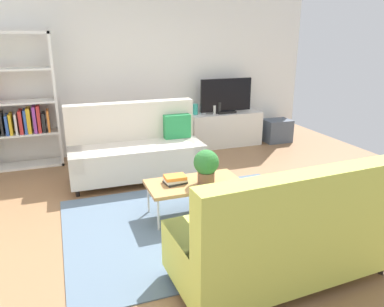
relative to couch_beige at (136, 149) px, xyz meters
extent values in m
plane|color=#936B47|center=(0.44, -1.38, -0.44)|extent=(7.68, 7.68, 0.00)
cube|color=white|center=(0.44, 1.42, 1.01)|extent=(6.40, 0.12, 2.90)
cube|color=slate|center=(0.34, -1.62, -0.44)|extent=(2.90, 2.20, 0.01)
cube|color=beige|center=(-0.01, -0.07, -0.12)|extent=(1.91, 0.86, 0.44)
cube|color=beige|center=(-0.01, 0.25, 0.38)|extent=(1.90, 0.22, 0.56)
cube|color=beige|center=(0.84, -0.08, -0.01)|extent=(0.21, 0.84, 0.22)
cube|color=beige|center=(-0.86, -0.06, -0.01)|extent=(0.21, 0.84, 0.22)
cylinder|color=black|center=(0.85, -0.42, -0.39)|extent=(0.05, 0.05, 0.10)
cylinder|color=black|center=(-0.89, -0.40, -0.39)|extent=(0.05, 0.05, 0.10)
cylinder|color=black|center=(0.86, 0.26, -0.39)|extent=(0.05, 0.05, 0.10)
cylinder|color=black|center=(-0.88, 0.28, -0.39)|extent=(0.05, 0.05, 0.10)
cube|color=#288C4C|center=(0.66, 0.06, 0.28)|extent=(0.40, 0.15, 0.36)
cube|color=#C1CC51|center=(0.69, -2.77, -0.12)|extent=(1.94, 0.93, 0.44)
cube|color=#C1CC51|center=(0.70, -3.09, 0.38)|extent=(1.91, 0.29, 0.56)
cube|color=#C1CC51|center=(-0.16, -2.81, -0.01)|extent=(0.24, 0.85, 0.22)
cube|color=#C1CC51|center=(1.53, -2.73, -0.01)|extent=(0.24, 0.85, 0.22)
cylinder|color=black|center=(-0.20, -2.47, -0.39)|extent=(0.05, 0.05, 0.10)
cylinder|color=black|center=(1.54, -2.39, -0.39)|extent=(0.05, 0.05, 0.10)
cylinder|color=black|center=(1.57, -3.07, -0.39)|extent=(0.05, 0.05, 0.10)
cube|color=#3359B2|center=(0.02, -2.94, 0.28)|extent=(0.41, 0.16, 0.36)
cube|color=#B7844C|center=(0.39, -1.42, -0.04)|extent=(1.10, 0.56, 0.04)
cylinder|color=silver|center=(-0.11, -1.19, -0.25)|extent=(0.02, 0.02, 0.38)
cylinder|color=silver|center=(0.89, -1.19, -0.25)|extent=(0.02, 0.02, 0.38)
cylinder|color=silver|center=(-0.11, -1.65, -0.25)|extent=(0.02, 0.02, 0.38)
cylinder|color=silver|center=(0.89, -1.65, -0.25)|extent=(0.02, 0.02, 0.38)
cube|color=silver|center=(1.94, 1.08, -0.12)|extent=(1.40, 0.44, 0.64)
cube|color=black|center=(1.94, 1.06, 0.22)|extent=(0.36, 0.20, 0.04)
cube|color=black|center=(1.94, 1.06, 0.54)|extent=(1.00, 0.05, 0.60)
cube|color=white|center=(-1.03, 1.10, 0.61)|extent=(0.04, 0.36, 2.10)
cube|color=white|center=(-1.56, 1.10, 1.64)|extent=(1.10, 0.36, 0.04)
cube|color=white|center=(-1.56, 1.10, -0.42)|extent=(1.10, 0.36, 0.04)
cube|color=white|center=(-1.56, 1.10, 0.11)|extent=(1.02, 0.36, 0.03)
cube|color=white|center=(-1.56, 1.10, 0.61)|extent=(1.02, 0.36, 0.03)
cube|color=white|center=(-1.56, 1.10, 1.11)|extent=(1.02, 0.36, 0.03)
cube|color=#262626|center=(-1.85, 1.10, 0.30)|extent=(0.03, 0.29, 0.36)
cube|color=#3359B2|center=(-1.78, 1.10, 0.28)|extent=(0.04, 0.29, 0.31)
cube|color=gold|center=(-1.73, 1.10, 0.28)|extent=(0.04, 0.29, 0.32)
cube|color=silver|center=(-1.65, 1.10, 0.28)|extent=(0.03, 0.29, 0.32)
cube|color=red|center=(-1.58, 1.10, 0.31)|extent=(0.05, 0.29, 0.36)
cube|color=#3359B2|center=(-1.52, 1.10, 0.31)|extent=(0.04, 0.29, 0.37)
cube|color=gold|center=(-1.46, 1.10, 0.32)|extent=(0.06, 0.29, 0.39)
cube|color=purple|center=(-1.38, 1.10, 0.33)|extent=(0.05, 0.29, 0.41)
cube|color=red|center=(-1.32, 1.10, 0.34)|extent=(0.05, 0.29, 0.42)
cube|color=#262626|center=(-1.25, 1.10, 0.27)|extent=(0.05, 0.29, 0.30)
cube|color=orange|center=(-1.18, 1.10, 0.29)|extent=(0.03, 0.29, 0.34)
cube|color=#4C5666|center=(3.04, 0.98, -0.22)|extent=(0.52, 0.40, 0.44)
cylinder|color=brown|center=(0.50, -1.50, 0.05)|extent=(0.20, 0.20, 0.14)
sphere|color=#2D7233|center=(0.50, -1.50, 0.23)|extent=(0.29, 0.29, 0.29)
cube|color=#262626|center=(0.17, -1.38, -0.01)|extent=(0.27, 0.22, 0.02)
cube|color=silver|center=(0.17, -1.38, 0.02)|extent=(0.25, 0.20, 0.03)
cube|color=orange|center=(0.17, -1.38, 0.05)|extent=(0.25, 0.19, 0.04)
cylinder|color=#33B29E|center=(1.36, 1.13, 0.30)|extent=(0.09, 0.09, 0.20)
cylinder|color=silver|center=(1.51, 1.13, 0.26)|extent=(0.13, 0.13, 0.13)
cylinder|color=silver|center=(1.70, 1.04, 0.28)|extent=(0.05, 0.05, 0.16)
cylinder|color=#262626|center=(1.80, 1.04, 0.31)|extent=(0.06, 0.06, 0.22)
camera|label=1|loc=(-1.01, -5.16, 1.62)|focal=34.64mm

